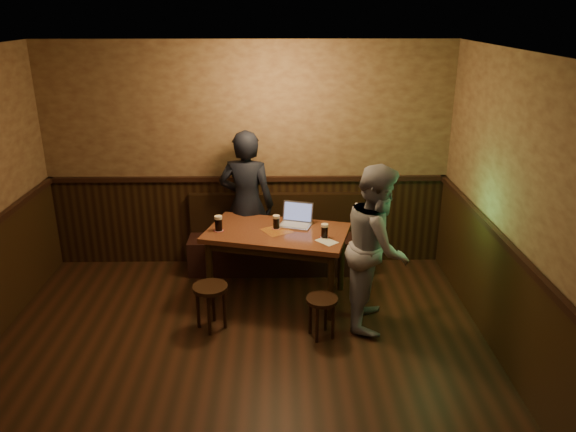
% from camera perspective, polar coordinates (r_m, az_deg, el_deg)
% --- Properties ---
extents(room, '(5.04, 6.04, 2.84)m').
position_cam_1_polar(room, '(4.45, -5.91, -5.56)').
color(room, black).
rests_on(room, ground).
extents(bench, '(2.20, 0.50, 0.95)m').
position_cam_1_polar(bench, '(7.11, -1.10, -3.02)').
color(bench, black).
rests_on(bench, ground).
extents(pub_table, '(1.71, 1.24, 0.82)m').
position_cam_1_polar(pub_table, '(6.25, -1.13, -2.42)').
color(pub_table, '#582819').
rests_on(pub_table, ground).
extents(stool_left, '(0.38, 0.38, 0.49)m').
position_cam_1_polar(stool_left, '(5.84, -7.88, -7.89)').
color(stool_left, black).
rests_on(stool_left, ground).
extents(stool_right, '(0.43, 0.43, 0.43)m').
position_cam_1_polar(stool_right, '(5.68, 3.45, -9.10)').
color(stool_right, black).
rests_on(stool_right, ground).
extents(pint_left, '(0.11, 0.11, 0.18)m').
position_cam_1_polar(pint_left, '(6.23, -7.07, -0.74)').
color(pint_left, maroon).
rests_on(pint_left, pub_table).
extents(pint_mid, '(0.10, 0.10, 0.16)m').
position_cam_1_polar(pint_mid, '(6.25, -1.20, -0.60)').
color(pint_mid, maroon).
rests_on(pint_mid, pub_table).
extents(pint_right, '(0.10, 0.10, 0.16)m').
position_cam_1_polar(pint_right, '(6.01, 3.74, -1.50)').
color(pint_right, maroon).
rests_on(pint_right, pub_table).
extents(laptop, '(0.42, 0.37, 0.25)m').
position_cam_1_polar(laptop, '(6.36, 0.84, -0.33)').
color(laptop, silver).
rests_on(laptop, pub_table).
extents(menu, '(0.26, 0.26, 0.00)m').
position_cam_1_polar(menu, '(5.94, 3.95, -2.59)').
color(menu, silver).
rests_on(menu, pub_table).
extents(person_suit, '(0.73, 0.54, 1.82)m').
position_cam_1_polar(person_suit, '(6.77, -4.21, 1.17)').
color(person_suit, black).
rests_on(person_suit, ground).
extents(person_grey, '(0.81, 0.95, 1.72)m').
position_cam_1_polar(person_grey, '(5.78, 9.04, -3.08)').
color(person_grey, '#939398').
rests_on(person_grey, ground).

